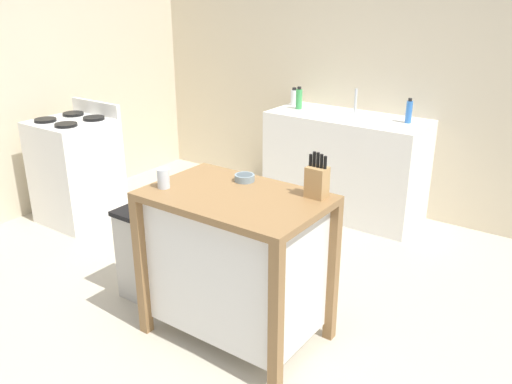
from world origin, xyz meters
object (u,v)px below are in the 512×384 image
at_px(knife_block, 317,181).
at_px(bottle_spray_cleaner, 409,112).
at_px(bottle_dish_soap, 294,97).
at_px(kitchen_island, 236,259).
at_px(stove, 77,170).
at_px(sink_faucet, 356,101).
at_px(bowl_ceramic_wide, 245,178).
at_px(trash_bin, 147,254).
at_px(drinking_cup, 163,178).
at_px(bottle_hand_soap, 299,99).

bearing_deg(knife_block, bottle_spray_cleaner, 95.96).
bearing_deg(bottle_spray_cleaner, bottle_dish_soap, 177.83).
xyz_separation_m(kitchen_island, stove, (-2.19, 0.55, -0.05)).
xyz_separation_m(kitchen_island, sink_faucet, (-0.34, 2.21, 0.51)).
relative_size(bowl_ceramic_wide, trash_bin, 0.19).
relative_size(kitchen_island, knife_block, 3.99).
height_order(bowl_ceramic_wide, bottle_dish_soap, bottle_dish_soap).
bearing_deg(knife_block, trash_bin, -168.48).
xyz_separation_m(knife_block, trash_bin, (-1.13, -0.23, -0.69)).
bearing_deg(bottle_dish_soap, drinking_cup, -76.35).
bearing_deg(drinking_cup, stove, 158.61).
bearing_deg(bowl_ceramic_wide, sink_faucet, 97.16).
bearing_deg(bottle_spray_cleaner, bowl_ceramic_wide, -97.90).
distance_m(trash_bin, sink_faucet, 2.36).
xyz_separation_m(bottle_spray_cleaner, stove, (-2.37, -1.58, -0.54)).
distance_m(trash_bin, bottle_dish_soap, 2.29).
bearing_deg(drinking_cup, bottle_spray_cleaner, 75.86).
distance_m(knife_block, sink_faucet, 2.11).
bearing_deg(bottle_hand_soap, stove, -131.77).
relative_size(bowl_ceramic_wide, bottle_hand_soap, 0.57).
height_order(bowl_ceramic_wide, drinking_cup, drinking_cup).
xyz_separation_m(sink_faucet, bottle_dish_soap, (-0.62, -0.03, -0.03)).
distance_m(drinking_cup, trash_bin, 0.76).
distance_m(drinking_cup, bottle_dish_soap, 2.39).
bearing_deg(knife_block, kitchen_island, -149.42).
bearing_deg(kitchen_island, bottle_spray_cleaner, 85.07).
distance_m(bowl_ceramic_wide, bottle_dish_soap, 2.16).
distance_m(bowl_ceramic_wide, sink_faucet, 2.02).
xyz_separation_m(bottle_dish_soap, bottle_hand_soap, (0.12, -0.11, 0.02)).
relative_size(bottle_spray_cleaner, bottle_hand_soap, 1.01).
height_order(sink_faucet, bottle_dish_soap, sink_faucet).
xyz_separation_m(drinking_cup, trash_bin, (-0.35, 0.15, -0.65)).
height_order(sink_faucet, bottle_spray_cleaner, sink_faucet).
bearing_deg(drinking_cup, trash_bin, 157.11).
bearing_deg(trash_bin, bottle_dish_soap, 95.59).
distance_m(sink_faucet, bottle_dish_soap, 0.62).
relative_size(kitchen_island, sink_faucet, 4.57).
relative_size(sink_faucet, bottle_hand_soap, 1.07).
relative_size(trash_bin, sink_faucet, 2.86).
relative_size(kitchen_island, stove, 0.97).
bearing_deg(knife_block, drinking_cup, -153.98).
distance_m(trash_bin, bottle_hand_soap, 2.18).
height_order(trash_bin, bottle_hand_soap, bottle_hand_soap).
relative_size(drinking_cup, sink_faucet, 0.51).
distance_m(kitchen_island, drinking_cup, 0.62).
xyz_separation_m(sink_faucet, stove, (-1.85, -1.66, -0.56)).
relative_size(knife_block, bottle_dish_soap, 1.49).
height_order(sink_faucet, stove, sink_faucet).
bearing_deg(bottle_spray_cleaner, kitchen_island, -94.93).
xyz_separation_m(bowl_ceramic_wide, stove, (-2.10, 0.35, -0.47)).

